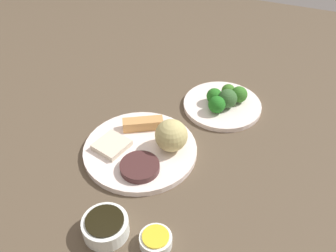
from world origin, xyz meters
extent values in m
cube|color=brown|center=(0.00, 0.00, 0.01)|extent=(2.20, 2.20, 0.02)
cylinder|color=white|center=(0.00, 0.00, 0.03)|extent=(0.29, 0.29, 0.02)
sphere|color=tan|center=(0.07, 0.03, 0.08)|extent=(0.08, 0.08, 0.08)
cube|color=tan|center=(-0.03, 0.07, 0.05)|extent=(0.11, 0.08, 0.03)
cube|color=beige|center=(-0.07, -0.03, 0.04)|extent=(0.09, 0.10, 0.02)
cylinder|color=#432524|center=(0.03, -0.07, 0.04)|extent=(0.10, 0.10, 0.02)
cylinder|color=white|center=(0.15, 0.26, 0.03)|extent=(0.23, 0.23, 0.01)
sphere|color=#345E2E|center=(0.16, 0.26, 0.06)|extent=(0.06, 0.06, 0.06)
sphere|color=#256F1F|center=(0.12, 0.26, 0.06)|extent=(0.05, 0.05, 0.05)
sphere|color=#206E1E|center=(0.14, 0.22, 0.06)|extent=(0.05, 0.05, 0.05)
sphere|color=#337123|center=(0.19, 0.29, 0.06)|extent=(0.05, 0.05, 0.05)
sphere|color=#397124|center=(0.15, 0.30, 0.05)|extent=(0.04, 0.04, 0.04)
cylinder|color=white|center=(0.04, -0.24, 0.04)|extent=(0.10, 0.10, 0.04)
cylinder|color=black|center=(0.04, -0.24, 0.06)|extent=(0.08, 0.08, 0.00)
cylinder|color=white|center=(0.14, -0.23, 0.03)|extent=(0.07, 0.07, 0.03)
cylinder|color=yellow|center=(0.14, -0.23, 0.05)|extent=(0.06, 0.06, 0.00)
camera|label=1|loc=(0.32, -0.61, 0.71)|focal=39.94mm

